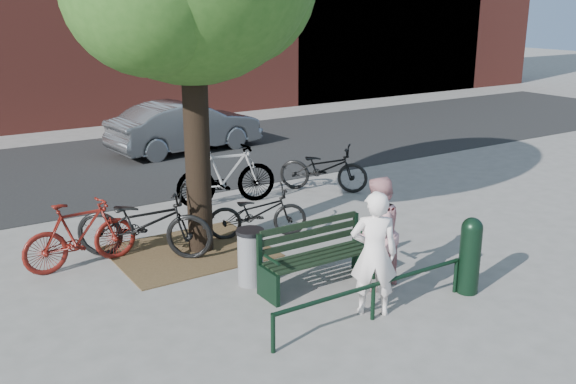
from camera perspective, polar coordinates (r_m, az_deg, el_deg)
ground at (r=9.33m, az=2.70°, el=-8.34°), size 90.00×90.00×0.00m
dirt_pit at (r=10.63m, az=-8.68°, el=-5.25°), size 2.40×2.00×0.02m
road at (r=16.61m, az=-14.58°, el=2.37°), size 40.00×7.00×0.01m
park_bench at (r=9.19m, az=2.46°, el=-5.46°), size 1.74×0.54×0.97m
guard_railing at (r=8.30m, az=7.61°, el=-8.68°), size 3.06×0.06×0.51m
person_left at (r=8.30m, az=7.64°, el=-5.44°), size 0.73×0.67×1.67m
person_right at (r=9.06m, az=7.90°, el=-3.68°), size 0.94×0.82×1.63m
bollard at (r=9.25m, az=15.88°, el=-5.23°), size 0.30×0.30×1.10m
litter_bin at (r=9.24m, az=-3.36°, el=-5.75°), size 0.41×0.41×0.83m
bicycle_a at (r=10.37m, az=-12.68°, el=-2.70°), size 2.20×1.94×1.15m
bicycle_b at (r=10.27m, az=-17.98°, el=-3.60°), size 1.78×0.59×1.06m
bicycle_c at (r=11.02m, az=-2.74°, el=-1.84°), size 1.81×1.20×0.90m
bicycle_d at (r=12.83m, az=-5.50°, el=1.53°), size 2.12×0.94×1.23m
bicycle_e at (r=13.77m, az=3.17°, el=2.13°), size 1.80×1.84×1.00m
parked_car at (r=17.66m, az=-9.10°, el=5.76°), size 4.29×1.90×1.37m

